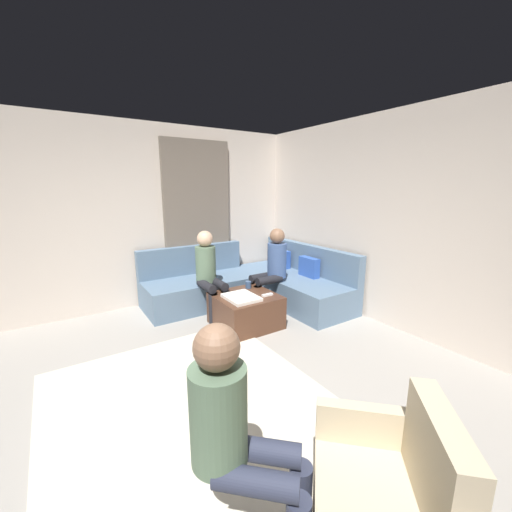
# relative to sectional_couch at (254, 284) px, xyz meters

# --- Properties ---
(ground_plane) EXTENTS (6.00, 6.00, 0.10)m
(ground_plane) POSITION_rel_sectional_couch_xyz_m (2.08, -1.88, -0.33)
(ground_plane) COLOR gray
(wall_back) EXTENTS (6.00, 0.12, 2.70)m
(wall_back) POSITION_rel_sectional_couch_xyz_m (2.08, 1.06, 1.07)
(wall_back) COLOR beige
(wall_back) RESTS_ON ground_plane
(wall_left) EXTENTS (0.12, 6.00, 2.70)m
(wall_left) POSITION_rel_sectional_couch_xyz_m (-0.86, -1.88, 1.07)
(wall_left) COLOR beige
(wall_left) RESTS_ON ground_plane
(curtain_panel) EXTENTS (0.06, 1.10, 2.50)m
(curtain_panel) POSITION_rel_sectional_couch_xyz_m (-0.76, -0.58, 0.97)
(curtain_panel) COLOR #726659
(curtain_panel) RESTS_ON ground_plane
(area_rug) EXTENTS (2.60, 2.20, 0.01)m
(area_rug) POSITION_rel_sectional_couch_xyz_m (1.88, -1.78, -0.27)
(area_rug) COLOR beige
(area_rug) RESTS_ON ground_plane
(sectional_couch) EXTENTS (2.10, 2.55, 0.87)m
(sectional_couch) POSITION_rel_sectional_couch_xyz_m (0.00, 0.00, 0.00)
(sectional_couch) COLOR slate
(sectional_couch) RESTS_ON ground_plane
(ottoman) EXTENTS (0.76, 0.76, 0.42)m
(ottoman) POSITION_rel_sectional_couch_xyz_m (0.70, -0.58, -0.07)
(ottoman) COLOR #4C2D1E
(ottoman) RESTS_ON ground_plane
(folded_blanket) EXTENTS (0.44, 0.36, 0.04)m
(folded_blanket) POSITION_rel_sectional_couch_xyz_m (0.80, -0.70, 0.16)
(folded_blanket) COLOR white
(folded_blanket) RESTS_ON ottoman
(coffee_mug) EXTENTS (0.08, 0.08, 0.10)m
(coffee_mug) POSITION_rel_sectional_couch_xyz_m (0.48, -0.40, 0.19)
(coffee_mug) COLOR #334C72
(coffee_mug) RESTS_ON ottoman
(game_remote) EXTENTS (0.05, 0.15, 0.02)m
(game_remote) POSITION_rel_sectional_couch_xyz_m (0.88, -0.36, 0.15)
(game_remote) COLOR white
(game_remote) RESTS_ON ottoman
(person_on_couch_back) EXTENTS (0.30, 0.60, 1.20)m
(person_on_couch_back) POSITION_rel_sectional_couch_xyz_m (0.40, 0.06, 0.38)
(person_on_couch_back) COLOR black
(person_on_couch_back) RESTS_ON ground_plane
(person_on_couch_side) EXTENTS (0.60, 0.30, 1.20)m
(person_on_couch_side) POSITION_rel_sectional_couch_xyz_m (0.15, -0.83, 0.38)
(person_on_couch_side) COLOR black
(person_on_couch_side) RESTS_ON ground_plane
(person_on_armchair) EXTENTS (0.54, 0.55, 1.18)m
(person_on_armchair) POSITION_rel_sectional_couch_xyz_m (2.88, -1.94, 0.36)
(person_on_armchair) COLOR #2D3347
(person_on_armchair) RESTS_ON ground_plane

